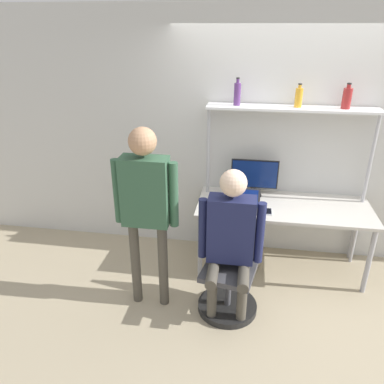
{
  "coord_description": "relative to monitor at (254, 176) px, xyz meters",
  "views": [
    {
      "loc": [
        -0.39,
        -3.22,
        2.49
      ],
      "look_at": [
        -0.88,
        -0.19,
        1.11
      ],
      "focal_mm": 35.0,
      "sensor_mm": 36.0,
      "label": 1
    }
  ],
  "objects": [
    {
      "name": "bottle_purple",
      "position": [
        -0.23,
        0.02,
        0.87
      ],
      "size": [
        0.07,
        0.07,
        0.27
      ],
      "color": "#593372",
      "rests_on": "shelf_unit"
    },
    {
      "name": "office_chair",
      "position": [
        -0.18,
        -0.95,
        -0.71
      ],
      "size": [
        0.56,
        0.56,
        0.91
      ],
      "color": "black",
      "rests_on": "ground_plane"
    },
    {
      "name": "desk",
      "position": [
        0.32,
        -0.21,
        -0.3
      ],
      "size": [
        1.79,
        0.74,
        0.76
      ],
      "color": "beige",
      "rests_on": "ground_plane"
    },
    {
      "name": "bottle_red",
      "position": [
        0.82,
        0.02,
        0.86
      ],
      "size": [
        0.09,
        0.09,
        0.24
      ],
      "color": "maroon",
      "rests_on": "shelf_unit"
    },
    {
      "name": "ground_plane",
      "position": [
        0.32,
        -0.6,
        -0.99
      ],
      "size": [
        12.0,
        12.0,
        0.0
      ],
      "primitive_type": "plane",
      "color": "tan"
    },
    {
      "name": "person_standing",
      "position": [
        -0.93,
        -1.0,
        0.14
      ],
      "size": [
        0.58,
        0.24,
        1.74
      ],
      "color": "#4C473D",
      "rests_on": "ground_plane"
    },
    {
      "name": "person_seated",
      "position": [
        -0.18,
        -0.99,
        -0.15
      ],
      "size": [
        0.58,
        0.48,
        1.41
      ],
      "color": "#4C473D",
      "rests_on": "ground_plane"
    },
    {
      "name": "laptop",
      "position": [
        -0.11,
        -0.35,
        -0.17
      ],
      "size": [
        0.36,
        0.21,
        0.21
      ],
      "color": "#333338",
      "rests_on": "desk"
    },
    {
      "name": "cell_phone",
      "position": [
        0.16,
        -0.39,
        -0.22
      ],
      "size": [
        0.07,
        0.15,
        0.01
      ],
      "color": "silver",
      "rests_on": "desk"
    },
    {
      "name": "wall_back",
      "position": [
        0.32,
        0.2,
        0.36
      ],
      "size": [
        8.0,
        0.06,
        2.7
      ],
      "color": "silver",
      "rests_on": "ground_plane"
    },
    {
      "name": "monitor",
      "position": [
        0.0,
        0.0,
        0.0
      ],
      "size": [
        0.5,
        0.18,
        0.41
      ],
      "color": "black",
      "rests_on": "desk"
    },
    {
      "name": "shelf_unit",
      "position": [
        0.32,
        0.02,
        0.5
      ],
      "size": [
        1.7,
        0.28,
        1.74
      ],
      "color": "white",
      "rests_on": "ground_plane"
    },
    {
      "name": "bottle_amber",
      "position": [
        0.37,
        0.02,
        0.85
      ],
      "size": [
        0.07,
        0.07,
        0.23
      ],
      "color": "gold",
      "rests_on": "shelf_unit"
    }
  ]
}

